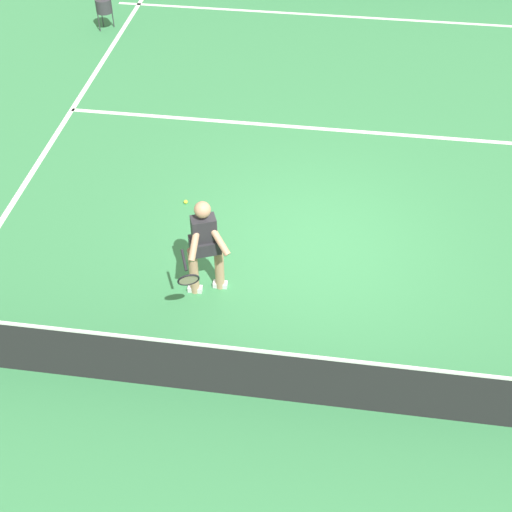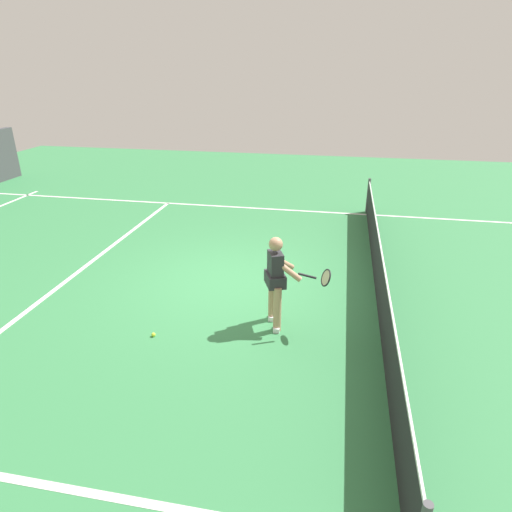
# 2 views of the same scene
# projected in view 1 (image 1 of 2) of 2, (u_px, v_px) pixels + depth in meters

# --- Properties ---
(ground_plane) EXTENTS (27.56, 27.56, 0.00)m
(ground_plane) POSITION_uv_depth(u_px,v_px,m) (314.00, 244.00, 10.38)
(ground_plane) COLOR #38844C
(baseline_marking) EXTENTS (10.83, 0.10, 0.01)m
(baseline_marking) POSITION_uv_depth(u_px,v_px,m) (341.00, 16.00, 16.23)
(baseline_marking) COLOR white
(baseline_marking) RESTS_ON ground
(service_line_marking) EXTENTS (9.83, 0.10, 0.01)m
(service_line_marking) POSITION_uv_depth(u_px,v_px,m) (328.00, 129.00, 12.68)
(service_line_marking) COLOR white
(service_line_marking) RESTS_ON ground
(sideline_right_marking) EXTENTS (0.10, 19.20, 0.01)m
(sideline_right_marking) POSITION_uv_depth(u_px,v_px,m) (5.00, 215.00, 10.88)
(sideline_right_marking) COLOR white
(sideline_right_marking) RESTS_ON ground
(court_net) EXTENTS (10.51, 0.08, 0.99)m
(court_net) POSITION_uv_depth(u_px,v_px,m) (298.00, 379.00, 8.00)
(court_net) COLOR #4C4C51
(court_net) RESTS_ON ground
(tennis_player) EXTENTS (0.67, 1.11, 1.55)m
(tennis_player) POSITION_uv_depth(u_px,v_px,m) (205.00, 246.00, 9.10)
(tennis_player) COLOR tan
(tennis_player) RESTS_ON ground
(tennis_ball_near) EXTENTS (0.07, 0.07, 0.07)m
(tennis_ball_near) POSITION_uv_depth(u_px,v_px,m) (186.00, 202.00, 11.07)
(tennis_ball_near) COLOR #D1E533
(tennis_ball_near) RESTS_ON ground
(ball_hopper) EXTENTS (0.36, 0.36, 0.74)m
(ball_hopper) POSITION_uv_depth(u_px,v_px,m) (104.00, 6.00, 15.36)
(ball_hopper) COLOR #333338
(ball_hopper) RESTS_ON ground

